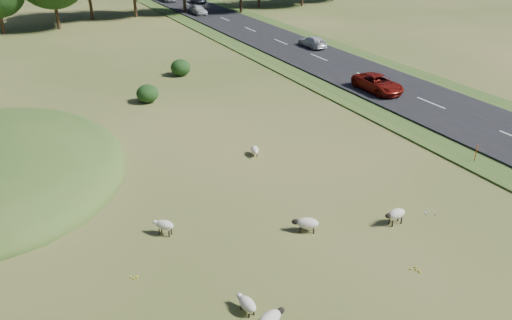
{
  "coord_description": "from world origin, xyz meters",
  "views": [
    {
      "loc": [
        -10.1,
        -19.1,
        13.92
      ],
      "look_at": [
        2.0,
        4.0,
        1.0
      ],
      "focal_mm": 35.0,
      "sensor_mm": 36.0,
      "label": 1
    }
  ],
  "objects_px": {
    "sheep_2": "(307,223)",
    "sheep_3": "(271,318)",
    "sheep_4": "(255,150)",
    "sheep_0": "(164,225)",
    "sheep_1": "(396,214)",
    "car_6": "(198,9)",
    "car_2": "(312,42)",
    "marker_post": "(476,154)",
    "sheep_5": "(247,303)",
    "car_4": "(378,83)"
  },
  "relations": [
    {
      "from": "sheep_2",
      "to": "sheep_3",
      "type": "bearing_deg",
      "value": 80.13
    },
    {
      "from": "sheep_2",
      "to": "sheep_4",
      "type": "height_order",
      "value": "sheep_2"
    },
    {
      "from": "sheep_0",
      "to": "sheep_4",
      "type": "xyz_separation_m",
      "value": [
        7.91,
        5.78,
        -0.17
      ]
    },
    {
      "from": "sheep_1",
      "to": "car_6",
      "type": "relative_size",
      "value": 0.29
    },
    {
      "from": "sheep_2",
      "to": "car_2",
      "type": "bearing_deg",
      "value": -89.53
    },
    {
      "from": "sheep_1",
      "to": "sheep_3",
      "type": "bearing_deg",
      "value": 20.31
    },
    {
      "from": "marker_post",
      "to": "car_6",
      "type": "relative_size",
      "value": 0.29
    },
    {
      "from": "marker_post",
      "to": "sheep_5",
      "type": "relative_size",
      "value": 1.03
    },
    {
      "from": "marker_post",
      "to": "car_6",
      "type": "height_order",
      "value": "car_6"
    },
    {
      "from": "car_4",
      "to": "sheep_3",
      "type": "bearing_deg",
      "value": -137.61
    },
    {
      "from": "sheep_3",
      "to": "sheep_4",
      "type": "xyz_separation_m",
      "value": [
        6.41,
        13.57,
        -0.23
      ]
    },
    {
      "from": "marker_post",
      "to": "car_2",
      "type": "xyz_separation_m",
      "value": [
        7.06,
        28.97,
        0.26
      ]
    },
    {
      "from": "sheep_0",
      "to": "sheep_3",
      "type": "height_order",
      "value": "sheep_3"
    },
    {
      "from": "sheep_4",
      "to": "car_6",
      "type": "xyz_separation_m",
      "value": [
        14.92,
        47.1,
        0.57
      ]
    },
    {
      "from": "sheep_4",
      "to": "car_6",
      "type": "relative_size",
      "value": 0.27
    },
    {
      "from": "sheep_3",
      "to": "sheep_4",
      "type": "bearing_deg",
      "value": 51.67
    },
    {
      "from": "marker_post",
      "to": "car_4",
      "type": "height_order",
      "value": "car_4"
    },
    {
      "from": "marker_post",
      "to": "sheep_0",
      "type": "height_order",
      "value": "marker_post"
    },
    {
      "from": "sheep_1",
      "to": "car_4",
      "type": "xyz_separation_m",
      "value": [
        12.39,
        16.15,
        0.34
      ]
    },
    {
      "from": "car_4",
      "to": "car_6",
      "type": "relative_size",
      "value": 1.21
    },
    {
      "from": "sheep_5",
      "to": "marker_post",
      "type": "bearing_deg",
      "value": -83.87
    },
    {
      "from": "marker_post",
      "to": "sheep_0",
      "type": "distance_m",
      "value": 19.62
    },
    {
      "from": "marker_post",
      "to": "car_6",
      "type": "bearing_deg",
      "value": 86.56
    },
    {
      "from": "sheep_0",
      "to": "sheep_4",
      "type": "relative_size",
      "value": 0.94
    },
    {
      "from": "car_6",
      "to": "sheep_3",
      "type": "bearing_deg",
      "value": -109.37
    },
    {
      "from": "sheep_4",
      "to": "sheep_1",
      "type": "bearing_deg",
      "value": 33.11
    },
    {
      "from": "sheep_0",
      "to": "car_4",
      "type": "relative_size",
      "value": 0.21
    },
    {
      "from": "sheep_4",
      "to": "car_2",
      "type": "xyz_separation_m",
      "value": [
        18.72,
        21.73,
        0.47
      ]
    },
    {
      "from": "car_4",
      "to": "car_2",
      "type": "bearing_deg",
      "value": 76.5
    },
    {
      "from": "marker_post",
      "to": "sheep_4",
      "type": "height_order",
      "value": "marker_post"
    },
    {
      "from": "car_2",
      "to": "sheep_1",
      "type": "bearing_deg",
      "value": 63.14
    },
    {
      "from": "car_6",
      "to": "sheep_0",
      "type": "bearing_deg",
      "value": -113.35
    },
    {
      "from": "sheep_1",
      "to": "car_4",
      "type": "bearing_deg",
      "value": -127.56
    },
    {
      "from": "sheep_4",
      "to": "sheep_5",
      "type": "relative_size",
      "value": 0.95
    },
    {
      "from": "marker_post",
      "to": "sheep_3",
      "type": "bearing_deg",
      "value": -160.72
    },
    {
      "from": "sheep_4",
      "to": "sheep_5",
      "type": "bearing_deg",
      "value": -9.54
    },
    {
      "from": "marker_post",
      "to": "car_2",
      "type": "relative_size",
      "value": 0.29
    },
    {
      "from": "marker_post",
      "to": "sheep_0",
      "type": "xyz_separation_m",
      "value": [
        -19.56,
        1.46,
        -0.04
      ]
    },
    {
      "from": "sheep_3",
      "to": "sheep_4",
      "type": "height_order",
      "value": "sheep_3"
    },
    {
      "from": "sheep_2",
      "to": "car_6",
      "type": "relative_size",
      "value": 0.32
    },
    {
      "from": "sheep_0",
      "to": "car_2",
      "type": "distance_m",
      "value": 38.29
    },
    {
      "from": "sheep_2",
      "to": "sheep_4",
      "type": "bearing_deg",
      "value": -66.82
    },
    {
      "from": "sheep_0",
      "to": "sheep_1",
      "type": "distance_m",
      "value": 11.35
    },
    {
      "from": "sheep_3",
      "to": "car_2",
      "type": "bearing_deg",
      "value": 41.52
    },
    {
      "from": "marker_post",
      "to": "sheep_1",
      "type": "height_order",
      "value": "marker_post"
    },
    {
      "from": "sheep_3",
      "to": "car_6",
      "type": "relative_size",
      "value": 0.31
    },
    {
      "from": "sheep_2",
      "to": "car_6",
      "type": "xyz_separation_m",
      "value": [
        16.64,
        55.84,
        0.47
      ]
    },
    {
      "from": "sheep_3",
      "to": "car_6",
      "type": "distance_m",
      "value": 64.31
    },
    {
      "from": "sheep_0",
      "to": "sheep_1",
      "type": "bearing_deg",
      "value": -156.78
    },
    {
      "from": "sheep_3",
      "to": "car_4",
      "type": "relative_size",
      "value": 0.26
    }
  ]
}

